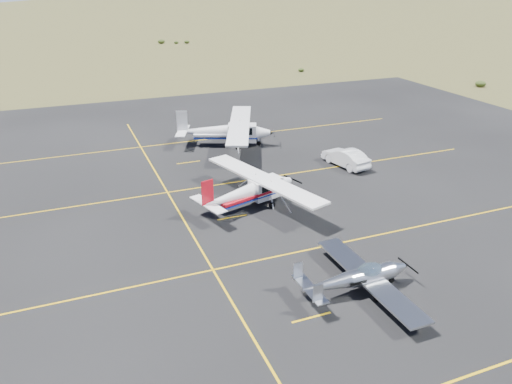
{
  "coord_description": "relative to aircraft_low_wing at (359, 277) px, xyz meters",
  "views": [
    {
      "loc": [
        -12.25,
        -19.79,
        14.45
      ],
      "look_at": [
        -1.4,
        7.35,
        1.6
      ],
      "focal_mm": 35.0,
      "sensor_mm": 36.0,
      "label": 1
    }
  ],
  "objects": [
    {
      "name": "aircraft_low_wing",
      "position": [
        0.0,
        0.0,
        0.0
      ],
      "size": [
        5.76,
        8.06,
        1.76
      ],
      "rotation": [
        0.0,
        0.0,
        0.01
      ],
      "color": "silver",
      "rests_on": "apron"
    },
    {
      "name": "aircraft_cessna",
      "position": [
        -1.36,
        11.07,
        0.4
      ],
      "size": [
        7.43,
        10.95,
        2.79
      ],
      "rotation": [
        0.0,
        0.0,
        0.29
      ],
      "color": "white",
      "rests_on": "apron"
    },
    {
      "name": "apron",
      "position": [
        -0.05,
        9.55,
        -0.84
      ],
      "size": [
        72.0,
        72.0,
        0.02
      ],
      "primitive_type": "cube",
      "color": "black",
      "rests_on": "ground"
    },
    {
      "name": "ground",
      "position": [
        -0.05,
        2.55,
        -0.84
      ],
      "size": [
        1600.0,
        1600.0,
        0.0
      ],
      "primitive_type": "plane",
      "color": "#383D1C",
      "rests_on": "ground"
    },
    {
      "name": "sedan",
      "position": [
        8.63,
        15.49,
        -0.11
      ],
      "size": [
        2.32,
        4.61,
        1.45
      ],
      "primitive_type": "imported",
      "rotation": [
        0.0,
        0.0,
        3.33
      ],
      "color": "silver",
      "rests_on": "apron"
    },
    {
      "name": "aircraft_plain",
      "position": [
        1.28,
        24.1,
        0.58
      ],
      "size": [
        9.08,
        12.36,
        3.21
      ],
      "rotation": [
        0.0,
        0.0,
        -0.39
      ],
      "color": "white",
      "rests_on": "apron"
    }
  ]
}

